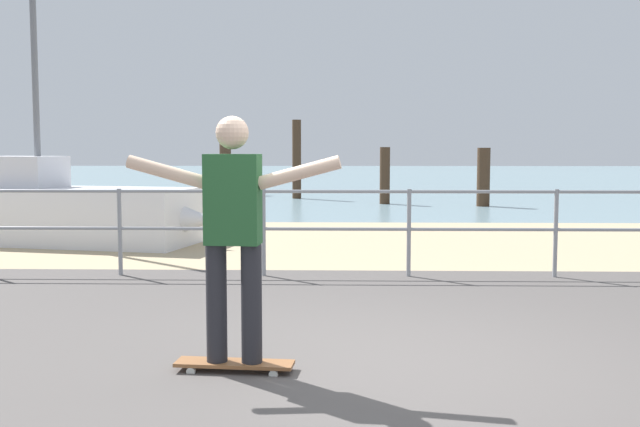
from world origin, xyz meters
name	(u,v)px	position (x,y,z in m)	size (l,w,h in m)	color
ground_plane	(398,418)	(0.00, -1.00, 0.00)	(24.00, 10.00, 0.04)	#514C49
beach_strip	(360,242)	(0.00, 7.00, 0.00)	(24.00, 6.00, 0.04)	tan
sea_surface	(346,177)	(0.00, 35.00, 0.00)	(72.00, 50.00, 0.04)	#75939E
railing_fence	(336,219)	(-0.37, 3.60, 0.70)	(12.01, 0.05, 1.05)	gray
sailboat	(65,212)	(-4.68, 6.53, 0.52)	(5.07, 2.28, 4.84)	silver
skateboard	(235,364)	(-1.04, -0.19, 0.07)	(0.81, 0.27, 0.08)	brown
skateboarder	(233,224)	(-1.04, -0.19, 1.02)	(1.45, 0.23, 1.65)	#26262B
groyne_post_0	(225,160)	(-4.16, 19.68, 1.15)	(0.38, 0.38, 2.31)	#422D1E
groyne_post_1	(297,160)	(-1.63, 17.32, 1.19)	(0.27, 0.27, 2.38)	#422D1E
groyne_post_2	(385,176)	(0.89, 15.16, 0.78)	(0.28, 0.28, 1.56)	#422D1E
groyne_post_3	(483,177)	(3.41, 14.41, 0.77)	(0.34, 0.34, 1.54)	#422D1E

